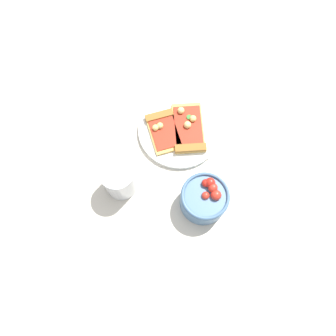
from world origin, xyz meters
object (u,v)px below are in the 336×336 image
at_px(pizza_slice_near, 189,130).
at_px(salad_bowl, 204,198).
at_px(pizza_slice_far, 163,129).
at_px(plate, 179,130).
at_px(soda_glass, 120,179).

height_order(pizza_slice_near, salad_bowl, salad_bowl).
distance_m(pizza_slice_near, pizza_slice_far, 0.07).
relative_size(plate, pizza_slice_far, 1.60).
relative_size(plate, pizza_slice_near, 1.37).
distance_m(pizza_slice_far, soda_glass, 0.19).
xyz_separation_m(plate, pizza_slice_near, (-0.02, -0.01, 0.01)).
bearing_deg(salad_bowl, pizza_slice_far, -16.69).
bearing_deg(salad_bowl, soda_glass, 33.30).
relative_size(pizza_slice_far, soda_glass, 1.36).
distance_m(pizza_slice_far, salad_bowl, 0.22).
height_order(pizza_slice_near, pizza_slice_far, pizza_slice_near).
bearing_deg(salad_bowl, pizza_slice_near, -34.40).
height_order(plate, pizza_slice_far, pizza_slice_far).
distance_m(plate, pizza_slice_near, 0.03).
xyz_separation_m(plate, soda_glass, (-0.01, 0.22, 0.04)).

